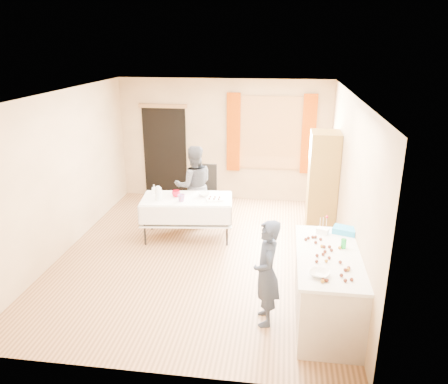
# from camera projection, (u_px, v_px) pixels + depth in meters

# --- Properties ---
(floor) EXTENTS (4.50, 5.50, 0.02)m
(floor) POSITION_uv_depth(u_px,v_px,m) (201.00, 254.00, 7.21)
(floor) COLOR #9E7047
(floor) RESTS_ON ground
(ceiling) EXTENTS (4.50, 5.50, 0.02)m
(ceiling) POSITION_uv_depth(u_px,v_px,m) (198.00, 93.00, 6.35)
(ceiling) COLOR white
(ceiling) RESTS_ON floor
(wall_back) EXTENTS (4.50, 0.02, 2.60)m
(wall_back) POSITION_uv_depth(u_px,v_px,m) (224.00, 141.00, 9.36)
(wall_back) COLOR tan
(wall_back) RESTS_ON floor
(wall_front) EXTENTS (4.50, 0.02, 2.60)m
(wall_front) POSITION_uv_depth(u_px,v_px,m) (145.00, 264.00, 4.20)
(wall_front) COLOR tan
(wall_front) RESTS_ON floor
(wall_left) EXTENTS (0.02, 5.50, 2.60)m
(wall_left) POSITION_uv_depth(u_px,v_px,m) (62.00, 173.00, 7.07)
(wall_left) COLOR tan
(wall_left) RESTS_ON floor
(wall_right) EXTENTS (0.02, 5.50, 2.60)m
(wall_right) POSITION_uv_depth(u_px,v_px,m) (349.00, 185.00, 6.48)
(wall_right) COLOR tan
(wall_right) RESTS_ON floor
(window_frame) EXTENTS (1.32, 0.06, 1.52)m
(window_frame) POSITION_uv_depth(u_px,v_px,m) (271.00, 133.00, 9.13)
(window_frame) COLOR olive
(window_frame) RESTS_ON wall_back
(window_pane) EXTENTS (1.20, 0.02, 1.40)m
(window_pane) POSITION_uv_depth(u_px,v_px,m) (271.00, 133.00, 9.11)
(window_pane) COLOR white
(window_pane) RESTS_ON wall_back
(curtain_left) EXTENTS (0.28, 0.06, 1.65)m
(curtain_left) POSITION_uv_depth(u_px,v_px,m) (233.00, 132.00, 9.18)
(curtain_left) COLOR #973500
(curtain_left) RESTS_ON wall_back
(curtain_right) EXTENTS (0.28, 0.06, 1.65)m
(curtain_right) POSITION_uv_depth(u_px,v_px,m) (309.00, 135.00, 8.98)
(curtain_right) COLOR #973500
(curtain_right) RESTS_ON wall_back
(doorway) EXTENTS (0.95, 0.04, 2.00)m
(doorway) POSITION_uv_depth(u_px,v_px,m) (165.00, 152.00, 9.60)
(doorway) COLOR black
(doorway) RESTS_ON floor
(door_lintel) EXTENTS (1.05, 0.06, 0.08)m
(door_lintel) POSITION_uv_depth(u_px,v_px,m) (163.00, 106.00, 9.23)
(door_lintel) COLOR olive
(door_lintel) RESTS_ON wall_back
(cabinet) EXTENTS (0.50, 0.60, 1.86)m
(cabinet) POSITION_uv_depth(u_px,v_px,m) (322.00, 184.00, 7.74)
(cabinet) COLOR olive
(cabinet) RESTS_ON floor
(counter) EXTENTS (0.80, 1.68, 0.91)m
(counter) POSITION_uv_depth(u_px,v_px,m) (327.00, 288.00, 5.38)
(counter) COLOR beige
(counter) RESTS_ON floor
(party_table) EXTENTS (1.65, 0.99, 0.75)m
(party_table) POSITION_uv_depth(u_px,v_px,m) (187.00, 214.00, 7.68)
(party_table) COLOR black
(party_table) RESTS_ON floor
(chair) EXTENTS (0.42, 0.42, 1.01)m
(chair) POSITION_uv_depth(u_px,v_px,m) (206.00, 200.00, 8.76)
(chair) COLOR black
(chair) RESTS_ON floor
(girl) EXTENTS (0.58, 0.46, 1.36)m
(girl) POSITION_uv_depth(u_px,v_px,m) (267.00, 273.00, 5.27)
(girl) COLOR #1E263A
(girl) RESTS_ON floor
(woman) EXTENTS (1.10, 1.04, 1.52)m
(woman) POSITION_uv_depth(u_px,v_px,m) (194.00, 186.00, 8.18)
(woman) COLOR black
(woman) RESTS_ON floor
(soda_can) EXTENTS (0.08, 0.08, 0.12)m
(soda_can) POSITION_uv_depth(u_px,v_px,m) (344.00, 244.00, 5.37)
(soda_can) COLOR green
(soda_can) RESTS_ON counter
(mixing_bowl) EXTENTS (0.37, 0.37, 0.05)m
(mixing_bowl) POSITION_uv_depth(u_px,v_px,m) (319.00, 274.00, 4.75)
(mixing_bowl) COLOR white
(mixing_bowl) RESTS_ON counter
(foam_block) EXTENTS (0.18, 0.15, 0.08)m
(foam_block) POSITION_uv_depth(u_px,v_px,m) (323.00, 231.00, 5.78)
(foam_block) COLOR white
(foam_block) RESTS_ON counter
(blue_basket) EXTENTS (0.35, 0.29, 0.08)m
(blue_basket) POSITION_uv_depth(u_px,v_px,m) (345.00, 230.00, 5.79)
(blue_basket) COLOR #208CC9
(blue_basket) RESTS_ON counter
(pitcher) EXTENTS (0.12, 0.12, 0.22)m
(pitcher) POSITION_uv_depth(u_px,v_px,m) (158.00, 194.00, 7.43)
(pitcher) COLOR silver
(pitcher) RESTS_ON party_table
(cup_red) EXTENTS (0.19, 0.19, 0.11)m
(cup_red) POSITION_uv_depth(u_px,v_px,m) (176.00, 194.00, 7.61)
(cup_red) COLOR #BB0420
(cup_red) RESTS_ON party_table
(cup_rainbow) EXTENTS (0.19, 0.19, 0.12)m
(cup_rainbow) POSITION_uv_depth(u_px,v_px,m) (181.00, 198.00, 7.39)
(cup_rainbow) COLOR red
(cup_rainbow) RESTS_ON party_table
(small_bowl) EXTENTS (0.25, 0.25, 0.06)m
(small_bowl) POSITION_uv_depth(u_px,v_px,m) (204.00, 194.00, 7.65)
(small_bowl) COLOR white
(small_bowl) RESTS_ON party_table
(pastry_tray) EXTENTS (0.33, 0.28, 0.02)m
(pastry_tray) POSITION_uv_depth(u_px,v_px,m) (214.00, 199.00, 7.48)
(pastry_tray) COLOR white
(pastry_tray) RESTS_ON party_table
(bottle) EXTENTS (0.12, 0.12, 0.17)m
(bottle) POSITION_uv_depth(u_px,v_px,m) (154.00, 189.00, 7.75)
(bottle) COLOR white
(bottle) RESTS_ON party_table
(cake_balls) EXTENTS (0.49, 1.15, 0.04)m
(cake_balls) POSITION_uv_depth(u_px,v_px,m) (328.00, 257.00, 5.12)
(cake_balls) COLOR #3F2314
(cake_balls) RESTS_ON counter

